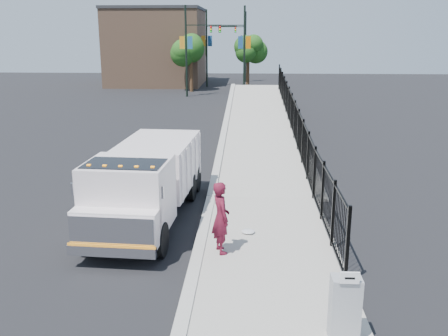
{
  "coord_description": "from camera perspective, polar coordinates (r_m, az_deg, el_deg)",
  "views": [
    {
      "loc": [
        1.27,
        -12.55,
        5.68
      ],
      "look_at": [
        0.55,
        2.0,
        1.71
      ],
      "focal_mm": 40.0,
      "sensor_mm": 36.0,
      "label": 1
    }
  ],
  "objects": [
    {
      "name": "light_pole_0",
      "position": [
        45.86,
        -3.96,
        13.57
      ],
      "size": [
        3.77,
        0.22,
        8.0
      ],
      "color": "black",
      "rests_on": "ground"
    },
    {
      "name": "truck",
      "position": [
        15.36,
        -8.9,
        -1.27
      ],
      "size": [
        2.7,
        7.17,
        2.41
      ],
      "rotation": [
        0.0,
        0.0,
        -0.06
      ],
      "color": "black",
      "rests_on": "ground"
    },
    {
      "name": "worker",
      "position": [
        12.89,
        -0.36,
        -5.68
      ],
      "size": [
        0.68,
        0.81,
        1.9
      ],
      "primitive_type": "imported",
      "rotation": [
        0.0,
        0.0,
        1.94
      ],
      "color": "maroon",
      "rests_on": "sidewalk"
    },
    {
      "name": "iron_fence",
      "position": [
        25.11,
        8.02,
        4.13
      ],
      "size": [
        0.1,
        28.0,
        1.8
      ],
      "primitive_type": "cube",
      "color": "black",
      "rests_on": "ground"
    },
    {
      "name": "light_pole_3",
      "position": [
        59.61,
        2.17,
        13.97
      ],
      "size": [
        3.78,
        0.22,
        8.0
      ],
      "color": "black",
      "rests_on": "ground"
    },
    {
      "name": "sidewalk",
      "position": [
        11.97,
        5.78,
        -12.82
      ],
      "size": [
        3.55,
        12.0,
        0.12
      ],
      "primitive_type": "cube",
      "color": "#9E998E",
      "rests_on": "ground"
    },
    {
      "name": "tree_1",
      "position": [
        50.8,
        2.76,
        13.23
      ],
      "size": [
        2.17,
        2.17,
        5.08
      ],
      "color": "#382314",
      "rests_on": "ground"
    },
    {
      "name": "light_pole_2",
      "position": [
        54.45,
        -1.66,
        13.85
      ],
      "size": [
        3.78,
        0.22,
        8.0
      ],
      "color": "black",
      "rests_on": "ground"
    },
    {
      "name": "tree_2",
      "position": [
        62.76,
        -3.4,
        13.65
      ],
      "size": [
        3.05,
        3.05,
        5.53
      ],
      "color": "#382314",
      "rests_on": "ground"
    },
    {
      "name": "ground",
      "position": [
        13.83,
        -2.72,
        -9.0
      ],
      "size": [
        120.0,
        120.0,
        0.0
      ],
      "primitive_type": "plane",
      "color": "black",
      "rests_on": "ground"
    },
    {
      "name": "arrow_sign",
      "position": [
        9.3,
        14.17,
        -12.07
      ],
      "size": [
        0.35,
        0.04,
        0.22
      ],
      "primitive_type": "cube",
      "color": "white",
      "rests_on": "utility_cabinet"
    },
    {
      "name": "utility_cabinet",
      "position": [
        9.84,
        13.63,
        -15.3
      ],
      "size": [
        0.55,
        0.4,
        1.25
      ],
      "primitive_type": "cube",
      "color": "gray",
      "rests_on": "sidewalk"
    },
    {
      "name": "tree_0",
      "position": [
        49.88,
        -3.8,
        13.23
      ],
      "size": [
        2.83,
        2.83,
        5.41
      ],
      "color": "#382314",
      "rests_on": "ground"
    },
    {
      "name": "building",
      "position": [
        57.5,
        -7.65,
        13.44
      ],
      "size": [
        10.0,
        10.0,
        8.0
      ],
      "primitive_type": "cube",
      "color": "#8C664C",
      "rests_on": "ground"
    },
    {
      "name": "debris",
      "position": [
        14.42,
        2.78,
        -7.24
      ],
      "size": [
        0.38,
        0.38,
        0.1
      ],
      "primitive_type": "ellipsoid",
      "color": "silver",
      "rests_on": "sidewalk"
    },
    {
      "name": "curb",
      "position": [
        12.01,
        -3.65,
        -12.56
      ],
      "size": [
        0.3,
        12.0,
        0.16
      ],
      "primitive_type": "cube",
      "color": "#ADAAA3",
      "rests_on": "ground"
    },
    {
      "name": "light_pole_1",
      "position": [
        46.67,
        1.96,
        13.62
      ],
      "size": [
        3.78,
        0.22,
        8.0
      ],
      "color": "black",
      "rests_on": "ground"
    },
    {
      "name": "ramp",
      "position": [
        29.12,
        4.49,
        3.95
      ],
      "size": [
        3.95,
        24.06,
        3.19
      ],
      "primitive_type": "cube",
      "rotation": [
        0.06,
        0.0,
        0.0
      ],
      "color": "#9E998E",
      "rests_on": "ground"
    }
  ]
}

